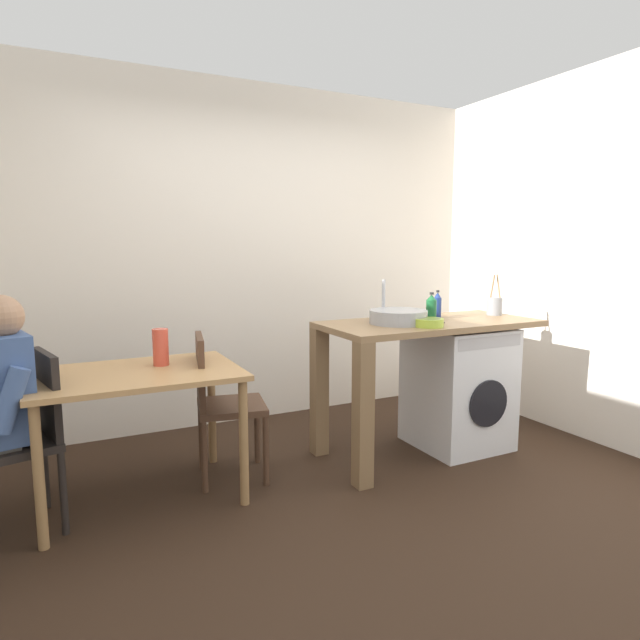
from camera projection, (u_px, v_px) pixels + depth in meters
name	position (u px, v px, depth m)	size (l,w,h in m)	color
ground_plane	(348.00, 506.00, 2.96)	(5.46, 5.46, 0.00)	black
wall_back	(243.00, 256.00, 4.33)	(4.60, 0.10, 2.70)	silver
wall_counter_side	(618.00, 257.00, 3.73)	(0.10, 3.80, 2.70)	silver
dining_table	(138.00, 388.00, 2.97)	(1.10, 0.76, 0.74)	tan
chair_person_seat	(27.00, 432.00, 2.68)	(0.48, 0.48, 0.90)	black
chair_opposite	(219.00, 398.00, 3.26)	(0.47, 0.47, 0.90)	#4C3323
kitchen_counter	(404.00, 346.00, 3.58)	(1.50, 0.68, 0.92)	olive
washing_machine	(458.00, 387.00, 3.83)	(0.60, 0.61, 0.86)	silver
sink_basin	(398.00, 317.00, 3.53)	(0.38, 0.38, 0.09)	#9EA0A5
tap	(383.00, 300.00, 3.67)	(0.02, 0.02, 0.28)	#B2B2B7
bottle_tall_green	(431.00, 307.00, 3.72)	(0.07, 0.07, 0.19)	#19592D
bottle_squat_brown	(437.00, 305.00, 3.83)	(0.06, 0.06, 0.19)	navy
mixing_bowl	(429.00, 322.00, 3.39)	(0.19, 0.19, 0.05)	#A8C63D
utensil_crock	(494.00, 306.00, 3.96)	(0.11, 0.11, 0.30)	gray
vase	(161.00, 347.00, 3.10)	(0.09, 0.09, 0.21)	#D84C38
scissors	(433.00, 323.00, 3.54)	(0.15, 0.06, 0.01)	#B2B2B7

